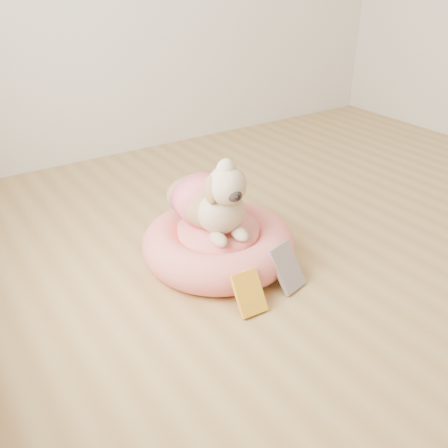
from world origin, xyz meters
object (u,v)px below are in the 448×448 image
pet_bed (218,244)px  dog (211,188)px  book_white (287,268)px  book_yellow (249,293)px

pet_bed → dog: bearing=130.1°
dog → book_white: dog is taller
dog → book_yellow: (-0.08, -0.43, -0.31)m
book_white → dog: bearing=98.2°
book_yellow → pet_bed: bearing=78.1°
pet_bed → book_yellow: size_ratio=4.00×
pet_bed → book_yellow: (-0.11, -0.40, -0.01)m
pet_bed → book_white: 0.38m
book_yellow → book_white: 0.25m
dog → book_yellow: 0.54m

